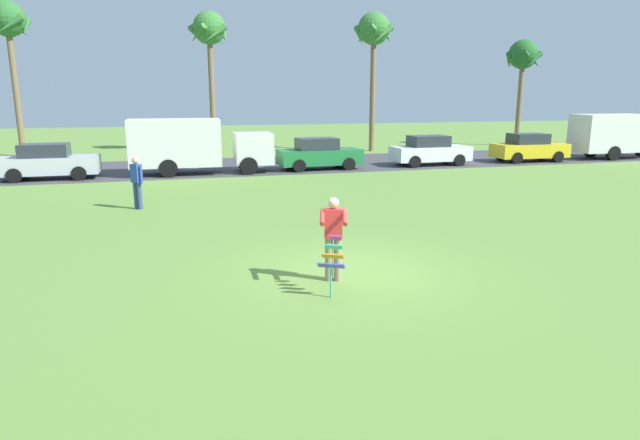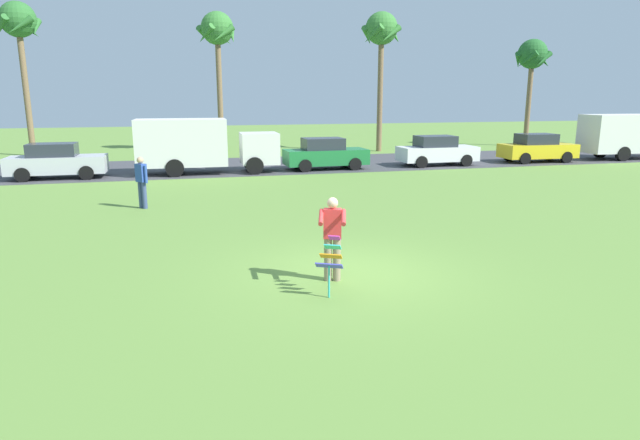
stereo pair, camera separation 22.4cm
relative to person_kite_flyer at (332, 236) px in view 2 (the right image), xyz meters
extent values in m
plane|color=olive|center=(0.52, 0.39, -0.95)|extent=(120.00, 120.00, 0.00)
cube|color=#424247|center=(0.52, 19.13, -0.95)|extent=(120.00, 8.00, 0.01)
cylinder|color=gray|center=(0.09, -0.01, -0.50)|extent=(0.16, 0.16, 0.90)
cylinder|color=gray|center=(-0.08, 0.05, -0.50)|extent=(0.16, 0.16, 0.90)
cube|color=red|center=(0.01, 0.02, 0.25)|extent=(0.41, 0.31, 0.60)
sphere|color=beige|center=(0.01, 0.02, 0.67)|extent=(0.22, 0.22, 0.22)
cylinder|color=red|center=(0.15, -0.28, 0.43)|extent=(0.26, 0.58, 0.24)
cylinder|color=red|center=(-0.28, -0.15, 0.43)|extent=(0.26, 0.58, 0.24)
cube|color=#D83399|center=(-0.10, -0.47, 0.09)|extent=(0.26, 0.23, 0.12)
cube|color=#33BFBF|center=(-0.17, -0.62, -0.05)|extent=(0.35, 0.27, 0.12)
cube|color=orange|center=(-0.25, -0.76, -0.19)|extent=(0.43, 0.31, 0.12)
cube|color=#4C4CCC|center=(-0.32, -0.91, -0.32)|extent=(0.52, 0.36, 0.12)
cylinder|color=#33BFBF|center=(-0.32, -0.91, -0.64)|extent=(0.04, 0.04, 0.62)
cube|color=silver|center=(-8.25, 16.73, -0.31)|extent=(4.20, 1.71, 0.76)
cube|color=#282D38|center=(-8.40, 16.73, 0.35)|extent=(2.02, 1.40, 0.60)
cylinder|color=black|center=(-6.95, 17.54, -0.63)|extent=(0.64, 0.22, 0.64)
cylinder|color=black|center=(-6.95, 15.93, -0.63)|extent=(0.64, 0.22, 0.64)
cylinder|color=black|center=(-9.55, 17.54, -0.63)|extent=(0.64, 0.22, 0.64)
cylinder|color=black|center=(-9.55, 15.92, -0.63)|extent=(0.64, 0.22, 0.64)
cube|color=silver|center=(0.97, 16.65, 0.22)|extent=(1.85, 1.95, 1.50)
cube|color=silver|center=(-2.72, 16.76, 0.57)|extent=(4.25, 2.11, 2.20)
cylinder|color=black|center=(0.65, 17.58, -0.53)|extent=(0.85, 0.30, 0.84)
cylinder|color=black|center=(0.60, 15.74, -0.53)|extent=(0.85, 0.30, 0.84)
cylinder|color=black|center=(-3.05, 17.68, -0.53)|extent=(0.85, 0.30, 0.84)
cylinder|color=black|center=(-3.10, 15.85, -0.53)|extent=(0.85, 0.30, 0.84)
cube|color=#1E7238|center=(4.39, 16.73, -0.31)|extent=(4.24, 1.80, 0.76)
cube|color=#282D38|center=(4.24, 16.73, 0.35)|extent=(2.05, 1.44, 0.60)
cylinder|color=black|center=(5.68, 17.57, -0.63)|extent=(0.65, 0.24, 0.64)
cylinder|color=black|center=(5.72, 15.96, -0.63)|extent=(0.65, 0.24, 0.64)
cylinder|color=black|center=(3.07, 17.51, -0.63)|extent=(0.65, 0.24, 0.64)
cylinder|color=black|center=(3.11, 15.89, -0.63)|extent=(0.65, 0.24, 0.64)
cube|color=white|center=(10.63, 16.73, -0.31)|extent=(4.21, 1.72, 0.76)
cube|color=#282D38|center=(10.48, 16.73, 0.35)|extent=(2.02, 1.40, 0.60)
cylinder|color=black|center=(11.93, 17.55, -0.63)|extent=(0.64, 0.22, 0.64)
cylinder|color=black|center=(11.94, 15.93, -0.63)|extent=(0.64, 0.22, 0.64)
cylinder|color=black|center=(9.32, 17.53, -0.63)|extent=(0.64, 0.22, 0.64)
cylinder|color=black|center=(9.33, 15.92, -0.63)|extent=(0.64, 0.22, 0.64)
cube|color=yellow|center=(16.86, 16.73, -0.31)|extent=(4.26, 1.85, 0.76)
cube|color=#282D38|center=(16.71, 16.74, 0.35)|extent=(2.06, 1.46, 0.60)
cylinder|color=black|center=(18.19, 17.49, -0.63)|extent=(0.65, 0.24, 0.64)
cylinder|color=black|center=(18.14, 15.88, -0.63)|extent=(0.65, 0.24, 0.64)
cylinder|color=black|center=(15.59, 17.59, -0.63)|extent=(0.65, 0.24, 0.64)
cylinder|color=black|center=(15.53, 15.97, -0.63)|extent=(0.65, 0.24, 0.64)
cube|color=silver|center=(22.28, 16.76, 0.57)|extent=(4.26, 2.13, 2.20)
cylinder|color=black|center=(21.96, 17.69, -0.53)|extent=(0.85, 0.31, 0.84)
cylinder|color=black|center=(21.90, 15.85, -0.53)|extent=(0.85, 0.31, 0.84)
cylinder|color=brown|center=(-11.73, 27.61, 3.02)|extent=(0.36, 0.36, 7.93)
sphere|color=#2D6B2D|center=(-11.73, 27.61, 7.18)|extent=(2.10, 2.10, 2.10)
cone|color=#2D6B2D|center=(-10.78, 27.61, 6.73)|extent=(0.44, 1.56, 1.28)
cone|color=#2D6B2D|center=(-11.44, 28.51, 6.73)|extent=(1.62, 0.90, 1.28)
cone|color=#2D6B2D|center=(-12.50, 28.17, 6.73)|extent=(1.27, 1.52, 1.28)
cone|color=#2D6B2D|center=(-12.50, 27.05, 6.73)|extent=(1.27, 1.52, 1.28)
cone|color=#2D6B2D|center=(-11.44, 26.71, 6.73)|extent=(1.62, 0.90, 1.28)
cylinder|color=brown|center=(-0.02, 27.38, 2.92)|extent=(0.36, 0.36, 7.75)
sphere|color=#387A33|center=(-0.02, 27.38, 7.00)|extent=(2.10, 2.10, 2.10)
cone|color=#387A33|center=(0.93, 27.38, 6.55)|extent=(0.44, 1.56, 1.28)
cone|color=#387A33|center=(0.28, 28.29, 6.55)|extent=(1.62, 0.90, 1.28)
cone|color=#387A33|center=(-0.78, 27.94, 6.55)|extent=(1.27, 1.52, 1.28)
cone|color=#387A33|center=(-0.78, 26.83, 6.55)|extent=(1.27, 1.52, 1.28)
cone|color=#387A33|center=(0.28, 26.48, 6.55)|extent=(1.62, 0.90, 1.28)
cylinder|color=brown|center=(10.36, 24.92, 2.93)|extent=(0.36, 0.36, 7.76)
sphere|color=#387A33|center=(10.36, 24.92, 7.01)|extent=(2.10, 2.10, 2.10)
cone|color=#387A33|center=(11.31, 24.92, 6.56)|extent=(0.44, 1.56, 1.28)
cone|color=#387A33|center=(10.65, 25.82, 6.56)|extent=(1.62, 0.90, 1.28)
cone|color=#387A33|center=(9.59, 25.47, 6.56)|extent=(1.27, 1.52, 1.28)
cone|color=#387A33|center=(9.59, 24.36, 6.56)|extent=(1.27, 1.52, 1.28)
cone|color=#387A33|center=(10.65, 24.01, 6.56)|extent=(1.62, 0.90, 1.28)
cylinder|color=brown|center=(22.35, 25.76, 2.27)|extent=(0.36, 0.36, 6.43)
sphere|color=#236028|center=(22.35, 25.76, 5.68)|extent=(2.10, 2.10, 2.10)
cone|color=#236028|center=(23.30, 25.76, 5.23)|extent=(0.44, 1.56, 1.28)
cone|color=#236028|center=(22.64, 26.67, 5.23)|extent=(1.62, 0.90, 1.28)
cone|color=#236028|center=(21.58, 26.32, 5.23)|extent=(1.27, 1.52, 1.28)
cone|color=#236028|center=(21.58, 25.20, 5.23)|extent=(1.27, 1.52, 1.28)
cone|color=#236028|center=(22.64, 24.86, 5.23)|extent=(1.62, 0.90, 1.28)
cylinder|color=#384772|center=(-4.09, 8.62, -0.50)|extent=(0.16, 0.16, 0.90)
cylinder|color=#384772|center=(-4.20, 8.76, -0.50)|extent=(0.16, 0.16, 0.90)
cube|color=#2D4CA5|center=(-4.15, 8.69, 0.25)|extent=(0.40, 0.42, 0.60)
sphere|color=tan|center=(-4.15, 8.69, 0.67)|extent=(0.22, 0.22, 0.22)
cylinder|color=#2D4CA5|center=(-3.99, 8.51, 0.21)|extent=(0.09, 0.09, 0.58)
cylinder|color=#2D4CA5|center=(-4.30, 8.88, 0.21)|extent=(0.09, 0.09, 0.58)
camera|label=1|loc=(-3.14, -10.18, 2.76)|focal=30.67mm
camera|label=2|loc=(-2.92, -10.24, 2.76)|focal=30.67mm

